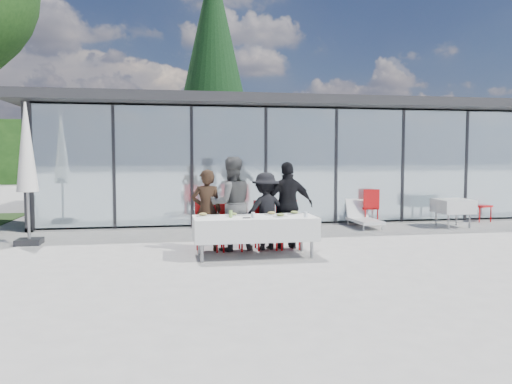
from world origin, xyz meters
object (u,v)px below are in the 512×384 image
juice_bottle (231,214)px  market_umbrella (27,155)px  diner_chair_d (288,222)px  spare_chair_b (370,205)px  diner_b (231,204)px  diner_chair_b (231,223)px  diner_c (266,211)px  spare_table_right (453,206)px  plate_c (272,214)px  diner_d (288,205)px  plate_extra (280,216)px  plate_b (233,215)px  diner_a (207,210)px  diner_chair_c (265,222)px  conifer_tree (213,62)px  lounger (362,217)px  spare_chair_a (479,203)px  dining_table (255,228)px  folded_eyeglasses (247,218)px  plate_d (294,213)px  diner_chair_a (207,224)px  plate_a (203,215)px

juice_bottle → market_umbrella: (-4.03, 2.19, 1.08)m
diner_chair_d → spare_chair_b: 4.33m
diner_b → diner_chair_b: (0.00, 0.05, -0.39)m
diner_chair_b → spare_chair_b: bearing=35.8°
diner_c → spare_table_right: (5.49, 2.23, -0.22)m
diner_b → plate_c: (0.71, -0.50, -0.15)m
diner_d → plate_extra: 0.91m
diner_chair_d → plate_b: size_ratio=3.47×
diner_chair_d → diner_b: bearing=-177.7°
plate_c → diner_a: bearing=157.3°
plate_c → market_umbrella: 5.33m
diner_chair_c → juice_bottle: bearing=-134.4°
plate_b → market_umbrella: market_umbrella is taller
juice_bottle → conifer_tree: bearing=86.0°
diner_chair_d → diner_a: bearing=-178.4°
lounger → plate_b: bearing=-139.8°
plate_extra → spare_chair_a: size_ratio=0.29×
dining_table → spare_table_right: bearing=26.7°
juice_bottle → folded_eyeglasses: size_ratio=0.95×
diner_b → folded_eyeglasses: size_ratio=13.27×
plate_d → folded_eyeglasses: plate_d is taller
juice_bottle → diner_c: bearing=44.0°
diner_chair_c → conifer_tree: 13.31m
diner_chair_a → spare_table_right: (6.68, 2.19, 0.02)m
plate_extra → juice_bottle: (-0.92, 0.06, 0.04)m
diner_b → conifer_tree: 13.22m
diner_chair_b → market_umbrella: bearing=161.7°
spare_table_right → spare_chair_b: 2.14m
spare_chair_b → diner_a: bearing=-146.7°
conifer_tree → plate_c: bearing=-90.4°
diner_b → spare_chair_a: bearing=-164.9°
folded_eyeglasses → diner_b: bearing=99.7°
spare_chair_b → plate_extra: bearing=-131.1°
diner_c → diner_chair_d: 0.52m
plate_extra → spare_chair_b: (3.43, 3.93, -0.24)m
diner_chair_d → plate_a: bearing=-163.0°
diner_chair_a → conifer_tree: (1.29, 12.14, 5.45)m
diner_chair_b → diner_chair_c: 0.69m
conifer_tree → diner_chair_c: bearing=-90.5°
market_umbrella → diner_chair_a: bearing=-20.5°
spare_table_right → plate_a: bearing=-158.1°
folded_eyeglasses → market_umbrella: size_ratio=0.05×
diner_chair_a → diner_d: size_ratio=0.56×
diner_chair_c → juice_bottle: (-0.80, -0.82, 0.28)m
plate_c → spare_table_right: size_ratio=0.33×
dining_table → diner_c: size_ratio=1.47×
plate_d → spare_chair_a: spare_chair_a is taller
plate_a → conifer_tree: bearing=83.7°
diner_chair_a → diner_b: bearing=-5.4°
plate_b → diner_chair_b: bearing=85.9°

